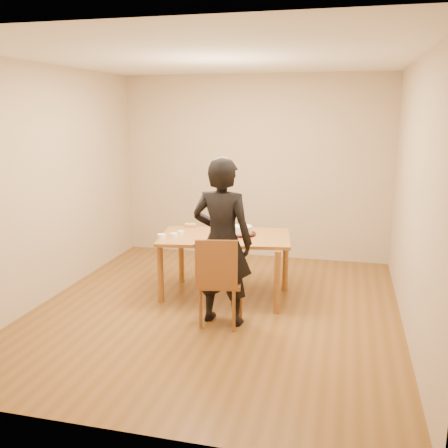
% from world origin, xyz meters
% --- Properties ---
extents(room_shell, '(4.00, 4.50, 2.70)m').
position_xyz_m(room_shell, '(0.00, 0.34, 1.35)').
color(room_shell, brown).
rests_on(room_shell, ground).
extents(dining_table, '(1.62, 1.11, 0.04)m').
position_xyz_m(dining_table, '(-0.00, 0.45, 0.73)').
color(dining_table, brown).
rests_on(dining_table, floor).
extents(dining_chair, '(0.47, 0.47, 0.04)m').
position_xyz_m(dining_chair, '(0.15, -0.32, 0.45)').
color(dining_chair, brown).
rests_on(dining_chair, floor).
extents(cake_plate, '(0.32, 0.32, 0.02)m').
position_xyz_m(cake_plate, '(0.19, 0.54, 0.76)').
color(cake_plate, '#BA0C34').
rests_on(cake_plate, dining_table).
extents(cake, '(0.23, 0.23, 0.07)m').
position_xyz_m(cake, '(0.19, 0.54, 0.81)').
color(cake, white).
rests_on(cake, cake_plate).
extents(frosting_dome, '(0.23, 0.23, 0.03)m').
position_xyz_m(frosting_dome, '(0.19, 0.54, 0.86)').
color(frosting_dome, white).
rests_on(frosting_dome, cake).
extents(frosting_tub, '(0.08, 0.08, 0.08)m').
position_xyz_m(frosting_tub, '(0.06, 0.02, 0.79)').
color(frosting_tub, white).
rests_on(frosting_tub, dining_table).
extents(frosting_lid, '(0.10, 0.10, 0.01)m').
position_xyz_m(frosting_lid, '(-0.20, 0.00, 0.75)').
color(frosting_lid, '#21189E').
rests_on(frosting_lid, dining_table).
extents(frosting_dollop, '(0.04, 0.04, 0.02)m').
position_xyz_m(frosting_dollop, '(-0.20, 0.00, 0.77)').
color(frosting_dollop, white).
rests_on(frosting_dollop, frosting_lid).
extents(ramekin_green, '(0.09, 0.09, 0.04)m').
position_xyz_m(ramekin_green, '(-0.57, 0.26, 0.77)').
color(ramekin_green, white).
rests_on(ramekin_green, dining_table).
extents(ramekin_yellow, '(0.08, 0.08, 0.04)m').
position_xyz_m(ramekin_yellow, '(-0.54, 0.41, 0.77)').
color(ramekin_yellow, white).
rests_on(ramekin_yellow, dining_table).
extents(ramekin_multi, '(0.09, 0.09, 0.04)m').
position_xyz_m(ramekin_multi, '(-0.69, 0.17, 0.77)').
color(ramekin_multi, white).
rests_on(ramekin_multi, dining_table).
extents(candy_box_pink, '(0.14, 0.08, 0.02)m').
position_xyz_m(candy_box_pink, '(-0.53, 0.79, 0.76)').
color(candy_box_pink, '#C22D78').
rests_on(candy_box_pink, dining_table).
extents(candy_box_green, '(0.14, 0.10, 0.02)m').
position_xyz_m(candy_box_green, '(-0.54, 0.79, 0.78)').
color(candy_box_green, '#3F9D1D').
rests_on(candy_box_green, candy_box_pink).
extents(spatula, '(0.16, 0.02, 0.01)m').
position_xyz_m(spatula, '(-0.16, -0.08, 0.75)').
color(spatula, black).
rests_on(spatula, dining_table).
extents(person, '(0.68, 0.48, 1.75)m').
position_xyz_m(person, '(0.15, -0.28, 0.87)').
color(person, black).
rests_on(person, floor).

